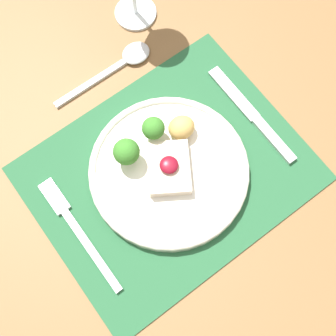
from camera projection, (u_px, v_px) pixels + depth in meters
name	position (u px, v px, depth m)	size (l,w,h in m)	color
ground_plane	(168.00, 245.00, 1.48)	(8.00, 8.00, 0.00)	brown
dining_table	(169.00, 189.00, 0.84)	(1.10, 1.29, 0.76)	brown
placemat	(169.00, 173.00, 0.75)	(0.43, 0.34, 0.00)	#235633
dinner_plate	(167.00, 167.00, 0.74)	(0.26, 0.26, 0.07)	silver
fork	(75.00, 226.00, 0.72)	(0.02, 0.21, 0.01)	silver
knife	(257.00, 120.00, 0.78)	(0.02, 0.21, 0.01)	silver
spoon	(125.00, 60.00, 0.81)	(0.19, 0.04, 0.01)	silver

